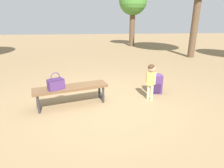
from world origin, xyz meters
name	(u,v)px	position (x,y,z in m)	size (l,w,h in m)	color
ground_plane	(106,104)	(0.00, 0.00, 0.00)	(40.00, 40.00, 0.00)	#8C704C
park_bench	(71,89)	(-0.77, 0.02, 0.39)	(1.65, 0.85, 0.45)	brown
handbag	(56,84)	(-1.05, -0.14, 0.58)	(0.37, 0.32, 0.37)	#4C2D66
child_standing	(151,77)	(1.05, 0.15, 0.58)	(0.19, 0.18, 0.87)	#CCCC8C
backpack_large	(155,83)	(1.32, 0.59, 0.28)	(0.36, 0.32, 0.56)	#4C2D66
tree_far	(133,2)	(2.41, 9.40, 2.85)	(1.83, 1.83, 3.84)	brown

